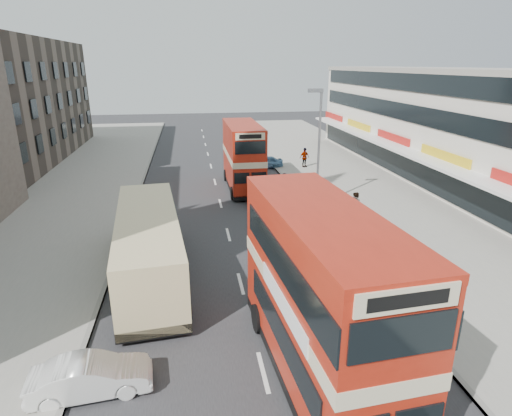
{
  "coord_description": "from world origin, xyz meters",
  "views": [
    {
      "loc": [
        -2.03,
        -9.29,
        9.64
      ],
      "look_at": [
        0.41,
        6.1,
        4.32
      ],
      "focal_mm": 29.74,
      "sensor_mm": 36.0,
      "label": 1
    }
  ],
  "objects_px": {
    "coach": "(149,243)",
    "car_right_a": "(300,218)",
    "car_right_b": "(290,193)",
    "bus_second": "(243,156)",
    "car_right_c": "(265,162)",
    "pedestrian_near": "(355,206)",
    "cyclist": "(285,194)",
    "car_left_front": "(91,377)",
    "street_lamp": "(318,140)",
    "pedestrian_far": "(304,157)",
    "bus_main": "(321,297)"
  },
  "relations": [
    {
      "from": "coach",
      "to": "car_right_a",
      "type": "xyz_separation_m",
      "value": [
        8.56,
        4.88,
        -0.99
      ]
    },
    {
      "from": "car_right_b",
      "to": "bus_second",
      "type": "bearing_deg",
      "value": -143.74
    },
    {
      "from": "car_right_c",
      "to": "pedestrian_near",
      "type": "relative_size",
      "value": 1.82
    },
    {
      "from": "coach",
      "to": "cyclist",
      "type": "height_order",
      "value": "coach"
    },
    {
      "from": "car_left_front",
      "to": "car_right_c",
      "type": "relative_size",
      "value": 1.05
    },
    {
      "from": "street_lamp",
      "to": "cyclist",
      "type": "height_order",
      "value": "street_lamp"
    },
    {
      "from": "car_left_front",
      "to": "car_right_c",
      "type": "height_order",
      "value": "car_left_front"
    },
    {
      "from": "car_right_a",
      "to": "street_lamp",
      "type": "bearing_deg",
      "value": 143.34
    },
    {
      "from": "street_lamp",
      "to": "car_left_front",
      "type": "relative_size",
      "value": 2.24
    },
    {
      "from": "bus_second",
      "to": "pedestrian_far",
      "type": "distance_m",
      "value": 9.07
    },
    {
      "from": "bus_main",
      "to": "pedestrian_far",
      "type": "bearing_deg",
      "value": -108.66
    },
    {
      "from": "street_lamp",
      "to": "bus_main",
      "type": "bearing_deg",
      "value": -106.32
    },
    {
      "from": "car_left_front",
      "to": "car_right_b",
      "type": "xyz_separation_m",
      "value": [
        10.45,
        17.59,
        0.09
      ]
    },
    {
      "from": "car_left_front",
      "to": "pedestrian_far",
      "type": "height_order",
      "value": "pedestrian_far"
    },
    {
      "from": "coach",
      "to": "car_left_front",
      "type": "relative_size",
      "value": 3.04
    },
    {
      "from": "coach",
      "to": "car_left_front",
      "type": "distance_m",
      "value": 7.7
    },
    {
      "from": "bus_main",
      "to": "cyclist",
      "type": "relative_size",
      "value": 4.3
    },
    {
      "from": "bus_main",
      "to": "car_right_b",
      "type": "bearing_deg",
      "value": -104.98
    },
    {
      "from": "pedestrian_near",
      "to": "car_right_b",
      "type": "bearing_deg",
      "value": -84.93
    },
    {
      "from": "street_lamp",
      "to": "pedestrian_near",
      "type": "xyz_separation_m",
      "value": [
        1.57,
        -3.25,
        -3.69
      ]
    },
    {
      "from": "pedestrian_far",
      "to": "pedestrian_near",
      "type": "bearing_deg",
      "value": -116.11
    },
    {
      "from": "street_lamp",
      "to": "car_left_front",
      "type": "height_order",
      "value": "street_lamp"
    },
    {
      "from": "car_left_front",
      "to": "pedestrian_far",
      "type": "distance_m",
      "value": 31.18
    },
    {
      "from": "car_right_c",
      "to": "bus_main",
      "type": "bearing_deg",
      "value": -9.1
    },
    {
      "from": "car_right_a",
      "to": "pedestrian_far",
      "type": "xyz_separation_m",
      "value": [
        4.45,
        15.33,
        0.37
      ]
    },
    {
      "from": "coach",
      "to": "car_right_b",
      "type": "bearing_deg",
      "value": 42.06
    },
    {
      "from": "car_left_front",
      "to": "street_lamp",
      "type": "bearing_deg",
      "value": -41.94
    },
    {
      "from": "street_lamp",
      "to": "car_left_front",
      "type": "bearing_deg",
      "value": -126.44
    },
    {
      "from": "pedestrian_near",
      "to": "pedestrian_far",
      "type": "distance_m",
      "value": 14.92
    },
    {
      "from": "bus_second",
      "to": "car_right_a",
      "type": "relative_size",
      "value": 1.88
    },
    {
      "from": "pedestrian_near",
      "to": "cyclist",
      "type": "xyz_separation_m",
      "value": [
        -3.54,
        4.27,
        -0.26
      ]
    },
    {
      "from": "bus_second",
      "to": "car_left_front",
      "type": "distance_m",
      "value": 23.17
    },
    {
      "from": "coach",
      "to": "car_right_a",
      "type": "bearing_deg",
      "value": 24.22
    },
    {
      "from": "car_right_a",
      "to": "pedestrian_near",
      "type": "relative_size",
      "value": 2.55
    },
    {
      "from": "bus_second",
      "to": "car_left_front",
      "type": "relative_size",
      "value": 2.52
    },
    {
      "from": "bus_second",
      "to": "car_right_b",
      "type": "xyz_separation_m",
      "value": [
        2.9,
        -4.22,
        -1.96
      ]
    },
    {
      "from": "car_right_a",
      "to": "car_right_c",
      "type": "distance_m",
      "value": 16.03
    },
    {
      "from": "car_right_b",
      "to": "street_lamp",
      "type": "bearing_deg",
      "value": 45.08
    },
    {
      "from": "bus_main",
      "to": "car_left_front",
      "type": "relative_size",
      "value": 2.75
    },
    {
      "from": "street_lamp",
      "to": "car_right_a",
      "type": "height_order",
      "value": "street_lamp"
    },
    {
      "from": "cyclist",
      "to": "street_lamp",
      "type": "bearing_deg",
      "value": -30.57
    },
    {
      "from": "car_left_front",
      "to": "car_right_c",
      "type": "xyz_separation_m",
      "value": [
        10.48,
        28.42,
        -0.01
      ]
    },
    {
      "from": "car_right_c",
      "to": "cyclist",
      "type": "xyz_separation_m",
      "value": [
        -0.58,
        -11.31,
        0.25
      ]
    },
    {
      "from": "pedestrian_far",
      "to": "bus_second",
      "type": "bearing_deg",
      "value": -161.61
    },
    {
      "from": "coach",
      "to": "cyclist",
      "type": "distance_m",
      "value": 12.95
    },
    {
      "from": "street_lamp",
      "to": "bus_second",
      "type": "distance_m",
      "value": 7.49
    },
    {
      "from": "car_right_c",
      "to": "cyclist",
      "type": "bearing_deg",
      "value": -5.28
    },
    {
      "from": "coach",
      "to": "car_right_c",
      "type": "xyz_separation_m",
      "value": [
        9.26,
        20.9,
        -1.1
      ]
    },
    {
      "from": "street_lamp",
      "to": "coach",
      "type": "distance_m",
      "value": 14.01
    },
    {
      "from": "bus_second",
      "to": "car_right_b",
      "type": "height_order",
      "value": "bus_second"
    }
  ]
}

